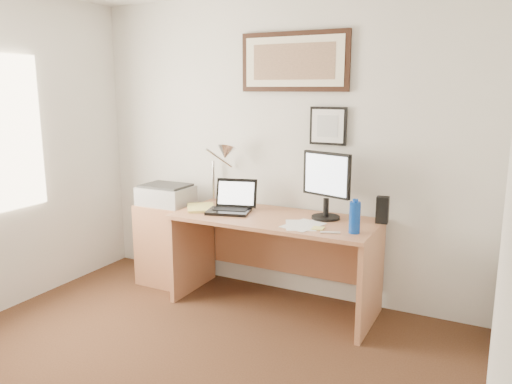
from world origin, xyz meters
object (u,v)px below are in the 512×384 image
Objects in this scene: lcd_monitor at (326,182)px; desk at (279,243)px; printer at (166,195)px; laptop at (231,205)px; side_cabinet at (170,243)px; book at (188,208)px; water_bottle at (355,218)px.

desk is at bearing -173.50° from lcd_monitor.
laptop is at bearing -3.57° from printer.
book is at bearing -25.84° from side_cabinet.
water_bottle reaches higher than book.
book reaches higher than side_cabinet.
desk is at bearing 12.45° from laptop.
laptop is (-1.07, 0.15, -0.05)m from water_bottle.
book is 1.18m from lcd_monitor.
lcd_monitor is at bearing 9.58° from laptop.
printer is (-0.33, 0.15, 0.06)m from book.
book is at bearing -23.76° from printer.
printer is (-1.76, 0.19, -0.04)m from water_bottle.
book is at bearing -165.99° from desk.
laptop is (0.68, -0.05, 0.44)m from side_cabinet.
water_bottle is 0.14× the size of desk.
lcd_monitor is 1.47m from printer.
water_bottle is at bearing -18.93° from desk.
book is at bearing 178.20° from water_bottle.
desk is 3.08× the size of lcd_monitor.
water_bottle reaches higher than desk.
water_bottle is 0.80m from desk.
side_cabinet is at bearing 173.55° from water_bottle.
laptop is at bearing -170.42° from lcd_monitor.
printer is (-0.01, -0.01, 0.45)m from side_cabinet.
desk is at bearing 14.01° from book.
printer is (-1.08, -0.04, 0.30)m from desk.
laptop is 0.69m from printer.
water_bottle reaches higher than side_cabinet.
side_cabinet is 0.46× the size of desk.
desk is (0.75, 0.19, -0.25)m from book.
desk is at bearing 2.28° from printer.
side_cabinet is 1.83m from water_bottle.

